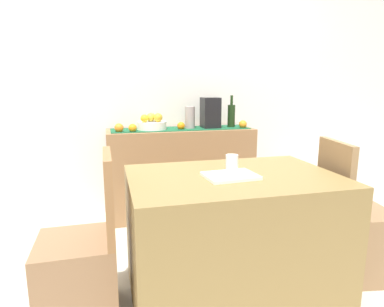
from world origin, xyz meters
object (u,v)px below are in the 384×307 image
object	(u,v)px
wine_bottle	(231,115)
coffee_cup	(232,163)
ceramic_vase	(190,118)
sideboard_console	(181,172)
dining_table	(232,236)
fruit_bowl	(152,125)
open_book	(230,176)
chair_near_window	(81,272)
coffee_maker	(210,113)
chair_by_corner	(353,236)

from	to	relation	value
wine_bottle	coffee_cup	distance (m)	1.35
wine_bottle	ceramic_vase	world-z (taller)	wine_bottle
sideboard_console	dining_table	bearing A→B (deg)	-89.52
wine_bottle	sideboard_console	bearing A→B (deg)	-180.00
sideboard_console	fruit_bowl	distance (m)	0.53
dining_table	open_book	distance (m)	0.38
fruit_bowl	wine_bottle	bearing A→B (deg)	0.00
sideboard_console	ceramic_vase	distance (m)	0.53
wine_bottle	dining_table	world-z (taller)	wine_bottle
fruit_bowl	wine_bottle	distance (m)	0.78
sideboard_console	fruit_bowl	size ratio (longest dim) A/B	5.13
ceramic_vase	wine_bottle	bearing A→B (deg)	0.00
ceramic_vase	dining_table	size ratio (longest dim) A/B	0.18
fruit_bowl	chair_near_window	distance (m)	1.57
coffee_maker	chair_near_window	xyz separation A→B (m)	(-1.13, -1.33, -0.71)
dining_table	open_book	xyz separation A→B (m)	(-0.03, -0.04, 0.38)
dining_table	chair_by_corner	distance (m)	0.86
dining_table	ceramic_vase	bearing A→B (deg)	86.75
chair_by_corner	open_book	bearing A→B (deg)	-176.97
coffee_cup	open_book	bearing A→B (deg)	-113.79
sideboard_console	open_book	distance (m)	1.42
coffee_maker	chair_by_corner	xyz separation A→B (m)	(0.57, -1.33, -0.71)
chair_near_window	sideboard_console	bearing A→B (deg)	57.82
chair_near_window	chair_by_corner	bearing A→B (deg)	0.08
wine_bottle	fruit_bowl	bearing A→B (deg)	-180.00
wine_bottle	coffee_maker	xyz separation A→B (m)	(-0.21, -0.00, 0.03)
sideboard_console	open_book	size ratio (longest dim) A/B	4.87
sideboard_console	coffee_cup	xyz separation A→B (m)	(0.03, -1.26, 0.37)
sideboard_console	coffee_cup	world-z (taller)	coffee_cup
dining_table	chair_by_corner	size ratio (longest dim) A/B	1.30
coffee_cup	chair_by_corner	xyz separation A→B (m)	(0.83, -0.07, -0.52)
open_book	chair_near_window	xyz separation A→B (m)	(-0.81, 0.04, -0.48)
coffee_cup	ceramic_vase	bearing A→B (deg)	87.37
open_book	coffee_maker	bearing A→B (deg)	72.79
coffee_maker	wine_bottle	bearing A→B (deg)	0.00
ceramic_vase	chair_near_window	bearing A→B (deg)	-124.78
coffee_maker	ceramic_vase	xyz separation A→B (m)	(-0.20, 0.00, -0.04)
coffee_cup	chair_by_corner	bearing A→B (deg)	-5.02
ceramic_vase	chair_near_window	world-z (taller)	ceramic_vase
sideboard_console	wine_bottle	bearing A→B (deg)	0.00
fruit_bowl	ceramic_vase	bearing A→B (deg)	0.00
coffee_maker	chair_near_window	size ratio (longest dim) A/B	0.32
fruit_bowl	coffee_maker	xyz separation A→B (m)	(0.56, 0.00, 0.10)
fruit_bowl	chair_by_corner	bearing A→B (deg)	-49.58
coffee_maker	coffee_cup	bearing A→B (deg)	-101.60
ceramic_vase	coffee_cup	size ratio (longest dim) A/B	2.09
open_book	chair_by_corner	world-z (taller)	chair_by_corner
coffee_maker	coffee_cup	xyz separation A→B (m)	(-0.26, -1.26, -0.19)
sideboard_console	wine_bottle	xyz separation A→B (m)	(0.50, 0.00, 0.53)
coffee_maker	open_book	world-z (taller)	coffee_maker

